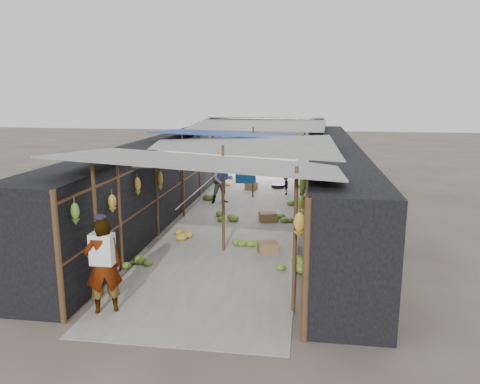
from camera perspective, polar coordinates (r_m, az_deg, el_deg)
The scene contains 14 objects.
ground at distance 8.83m, azimuth -5.61°, elevation -13.53°, with size 80.00×80.00×0.00m, color #6B6356.
aisle_slab at distance 14.84m, azimuth 0.42°, elevation -2.74°, with size 3.60×16.00×0.02m, color #9E998E.
stall_left at distance 15.20m, azimuth -9.71°, elevation 1.83°, with size 1.40×15.00×2.30m, color black.
stall_right at distance 14.48m, azimuth 11.07°, elevation 1.27°, with size 1.40×15.00×2.30m, color black.
crate_near at distance 14.00m, azimuth 3.43°, elevation -3.10°, with size 0.49×0.39×0.29m, color #96714C.
crate_mid at distance 11.35m, azimuth 3.40°, elevation -6.79°, with size 0.46×0.37×0.28m, color #96714C.
crate_back at distance 18.53m, azimuth 1.38°, elevation 0.68°, with size 0.46×0.38×0.29m, color #96714C.
black_basin at distance 18.96m, azimuth 4.66°, elevation 0.70°, with size 0.54×0.54×0.16m, color black.
vendor_elderly at distance 8.52m, azimuth -16.32°, elevation -8.66°, with size 0.63×0.41×1.72m, color silver.
shopper_blue at distance 16.24m, azimuth -2.20°, elevation 1.46°, with size 0.79×0.62×1.64m, color #1D5193.
vendor_seated at distance 17.67m, azimuth 5.57°, elevation 0.87°, with size 0.50×0.29×0.78m, color #47413D.
market_canopy at distance 14.77m, azimuth 0.74°, elevation 6.64°, with size 5.62×15.20×2.77m.
hanging_bananas at distance 14.49m, azimuth 0.83°, elevation 3.53°, with size 3.95×14.03×0.85m.
floor_bananas at distance 13.91m, azimuth 0.09°, elevation -3.17°, with size 3.92×9.72×0.35m.
Camera 1 is at (1.98, -7.71, 3.81)m, focal length 35.00 mm.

